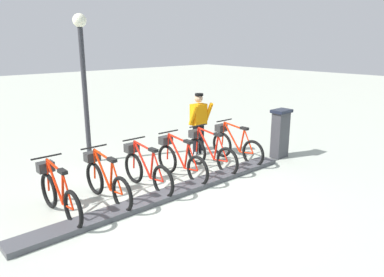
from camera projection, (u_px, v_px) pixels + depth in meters
name	position (u px, v px, depth m)	size (l,w,h in m)	color
ground_plane	(172.00, 195.00, 7.32)	(60.00, 60.00, 0.00)	#ADB3A5
dock_rail_base	(172.00, 193.00, 7.30)	(0.44, 6.31, 0.10)	#47474C
payment_kiosk	(280.00, 133.00, 9.55)	(0.36, 0.52, 1.28)	#38383D
bike_docked_0	(235.00, 145.00, 9.30)	(1.72, 0.54, 1.02)	black
bike_docked_1	(209.00, 152.00, 8.71)	(1.72, 0.54, 1.02)	black
bike_docked_2	(180.00, 160.00, 8.12)	(1.72, 0.54, 1.02)	black
bike_docked_3	(145.00, 169.00, 7.53)	(1.72, 0.54, 1.02)	black
bike_docked_4	(106.00, 180.00, 6.93)	(1.72, 0.54, 1.02)	black
bike_docked_5	(58.00, 193.00, 6.34)	(1.72, 0.54, 1.02)	black
worker_near_rack	(199.00, 122.00, 9.73)	(0.48, 0.64, 1.66)	white
lamp_post	(83.00, 67.00, 8.73)	(0.32, 0.32, 3.61)	#2D2D33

